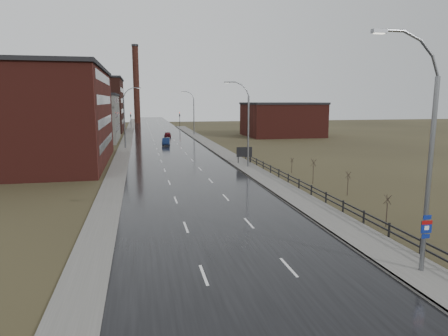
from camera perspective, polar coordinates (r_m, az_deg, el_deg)
name	(u,v)px	position (r m, az deg, el deg)	size (l,w,h in m)	color
ground	(272,311)	(18.17, 6.84, -19.62)	(320.00, 320.00, 0.00)	#2D2819
road	(169,149)	(75.68, -7.87, 2.77)	(14.00, 300.00, 0.06)	black
sidewalk_right	(248,168)	(52.60, 3.52, -0.05)	(3.20, 180.00, 0.18)	#595651
curb_right	(237,169)	(52.22, 1.91, -0.10)	(0.16, 180.00, 0.18)	slate
sidewalk_left	(124,149)	(75.56, -14.09, 2.58)	(2.40, 260.00, 0.12)	#595651
warehouse_near	(23,116)	(62.06, -26.80, 6.61)	(22.44, 28.56, 13.50)	#471914
warehouse_mid	(80,118)	(93.93, -19.85, 6.80)	(16.32, 20.40, 10.50)	slate
warehouse_far	(76,105)	(124.27, -20.36, 8.46)	(26.52, 24.48, 15.50)	#331611
building_right	(282,119)	(103.40, 8.27, 6.91)	(18.36, 16.32, 8.50)	#471914
smokestack	(136,84)	(165.12, -12.43, 11.63)	(2.70, 2.70, 30.70)	#331611
streetlight_main	(425,158)	(22.01, 26.79, 1.27)	(3.91, 0.29, 12.11)	slate
streetlight_right_mid	(246,124)	(52.89, 3.19, 6.28)	(3.36, 0.28, 11.35)	slate
streetlight_left	(126,117)	(77.09, -13.84, 7.04)	(3.36, 0.28, 11.35)	slate
streetlight_right_far	(193,113)	(105.93, -4.50, 7.89)	(3.36, 0.28, 11.35)	slate
guardrail	(315,191)	(37.63, 12.82, -3.16)	(0.10, 53.05, 1.10)	black
shrub_c	(387,210)	(30.69, 22.26, -5.53)	(0.55, 0.58, 2.32)	#382D23
shrub_d	(348,183)	(39.45, 17.28, -2.02)	(0.55, 0.57, 2.30)	#382D23
shrub_e	(313,171)	(43.96, 12.64, -0.38)	(0.64, 0.67, 2.71)	#382D23
shrub_f	(292,165)	(50.33, 9.67, 0.44)	(0.45, 0.47, 1.87)	#382D23
billboard	(244,152)	(56.44, 2.91, 2.23)	(2.26, 0.17, 2.44)	black
traffic_light_left	(131,114)	(135.08, -13.19, 7.49)	(0.58, 2.73, 5.30)	black
traffic_light_right	(180,114)	(135.70, -6.36, 7.69)	(0.58, 2.73, 5.30)	black
car_near	(166,142)	(81.71, -8.27, 3.73)	(1.50, 4.29, 1.41)	#0B183A
car_far	(168,135)	(99.33, -8.05, 4.73)	(1.59, 3.96, 1.35)	#490C12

